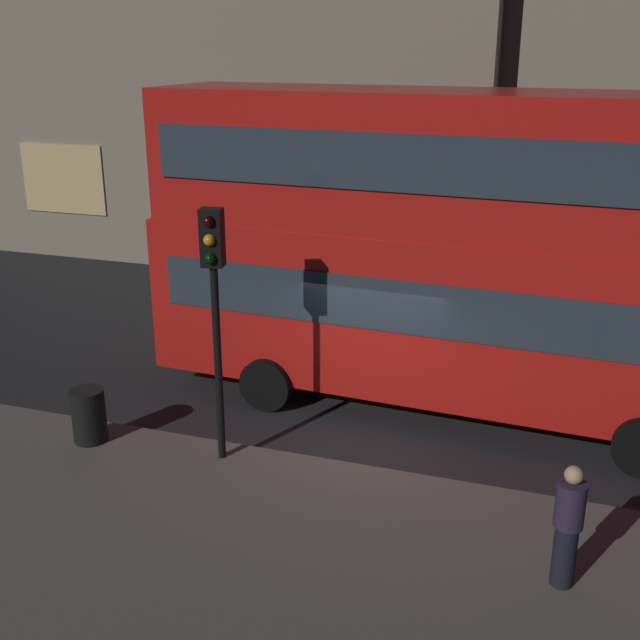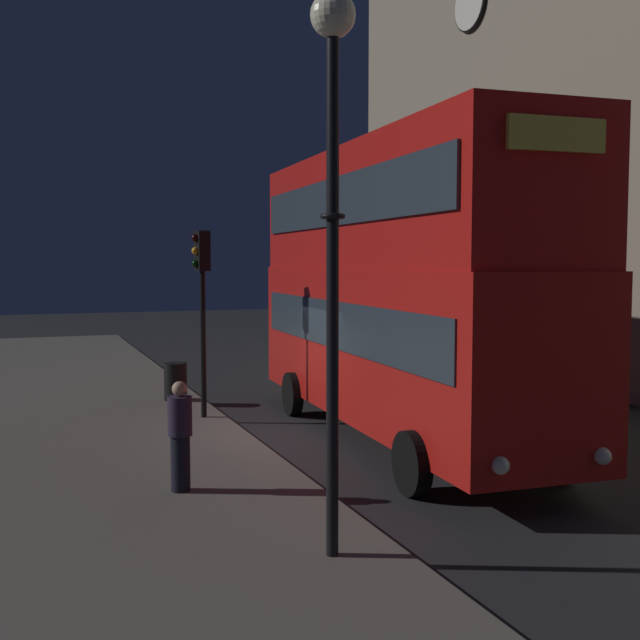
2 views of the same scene
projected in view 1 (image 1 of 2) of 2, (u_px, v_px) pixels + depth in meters
name	position (u px, v px, depth m)	size (l,w,h in m)	color
ground_plane	(360.00, 441.00, 13.21)	(80.00, 80.00, 0.00)	#232326
double_decker_bus	(445.00, 242.00, 13.43)	(10.62, 3.13, 5.61)	red
traffic_light_near_kerb	(214.00, 284.00, 11.50)	(0.36, 0.38, 3.99)	black
pedestrian	(568.00, 525.00, 9.28)	(0.35, 0.35, 1.61)	black
litter_bin	(89.00, 415.00, 12.84)	(0.55, 0.55, 0.90)	black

